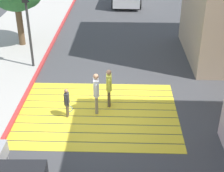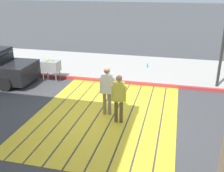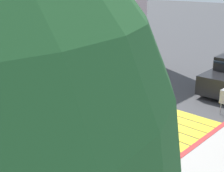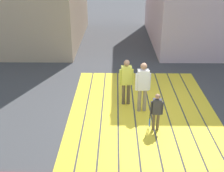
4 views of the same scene
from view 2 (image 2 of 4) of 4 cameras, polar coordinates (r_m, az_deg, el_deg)
The scene contains 9 objects.
ground_plane at distance 9.58m, azimuth -1.27°, elevation -6.12°, with size 120.00×120.00×0.00m, color #424244.
crosswalk_stripes at distance 9.58m, azimuth -1.27°, elevation -6.09°, with size 6.40×4.90×0.01m.
sidewalk_west at distance 14.66m, azimuth 4.43°, elevation 3.86°, with size 4.80×40.00×0.12m, color #ADA8A0.
curb_painted at distance 12.46m, azimuth 2.61°, elevation 0.79°, with size 0.16×40.00×0.13m, color #BC3333.
tennis_ball_cart at distance 13.03m, azimuth -12.82°, elevation 4.12°, with size 0.56×0.80×1.02m.
water_bottle at distance 14.57m, azimuth 7.50°, elevation 4.34°, with size 0.07×0.07×0.22m, color #33A5BF.
pedestrian_adult_lead at distance 9.20m, azimuth -1.08°, elevation -0.37°, with size 0.26×0.51×1.74m.
pedestrian_adult_trailing at distance 8.68m, azimuth 1.46°, elevation -2.06°, with size 0.24×0.49×1.66m.
pedestrian_child_with_racket at distance 10.41m, azimuth -1.13°, elevation 0.31°, with size 0.28×0.38×1.23m.
Camera 2 is at (8.23, 2.24, 4.37)m, focal length 43.10 mm.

